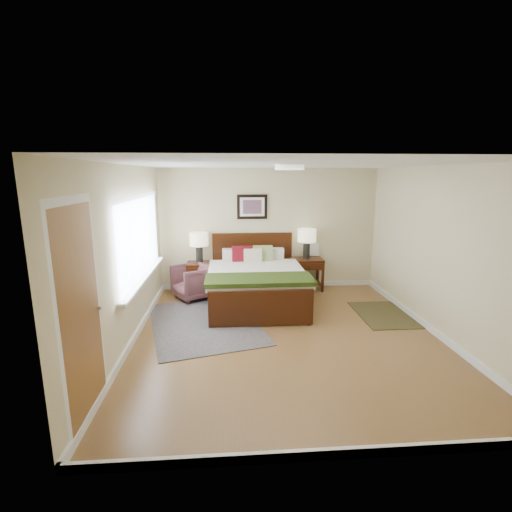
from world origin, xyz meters
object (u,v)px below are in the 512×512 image
object	(u,v)px
nightstand_left	(200,269)
rug_persian	(204,323)
lamp_right	(307,238)
bed	(256,276)
nightstand_right	(306,270)
lamp_left	(199,241)
armchair	(194,282)

from	to	relation	value
nightstand_left	rug_persian	world-z (taller)	nightstand_left
rug_persian	lamp_right	bearing A→B (deg)	25.66
bed	lamp_right	distance (m)	1.50
lamp_right	rug_persian	xyz separation A→B (m)	(-2.02, -1.69, -1.09)
nightstand_right	lamp_right	xyz separation A→B (m)	(-0.00, 0.01, 0.69)
nightstand_left	nightstand_right	world-z (taller)	nightstand_right
bed	lamp_left	world-z (taller)	lamp_left
lamp_left	lamp_right	distance (m)	2.20
bed	armchair	bearing A→B (deg)	159.89
nightstand_right	armchair	xyz separation A→B (m)	(-2.29, -0.38, -0.08)
nightstand_right	rug_persian	distance (m)	2.66
armchair	lamp_left	bearing A→B (deg)	135.90
bed	nightstand_left	bearing A→B (deg)	143.24
rug_persian	armchair	bearing A→B (deg)	87.61
nightstand_left	bed	bearing A→B (deg)	-36.76
lamp_left	rug_persian	xyz separation A→B (m)	(0.18, -1.69, -1.04)
rug_persian	nightstand_right	bearing A→B (deg)	25.41
nightstand_right	lamp_left	distance (m)	2.29
nightstand_left	armchair	distance (m)	0.42
lamp_left	armchair	xyz separation A→B (m)	(-0.10, -0.40, -0.72)
lamp_left	nightstand_left	bearing A→B (deg)	-90.00
bed	armchair	xyz separation A→B (m)	(-1.18, 0.43, -0.21)
nightstand_right	rug_persian	bearing A→B (deg)	-140.27
lamp_left	lamp_right	xyz separation A→B (m)	(2.20, 0.00, 0.05)
nightstand_right	armchair	world-z (taller)	nightstand_right
armchair	nightstand_right	bearing A→B (deg)	68.97
nightstand_left	nightstand_right	bearing A→B (deg)	0.16
bed	armchair	size ratio (longest dim) A/B	3.00
lamp_right	armchair	bearing A→B (deg)	-170.12
bed	nightstand_left	distance (m)	1.36
nightstand_left	lamp_left	xyz separation A→B (m)	(0.00, 0.02, 0.56)
armchair	rug_persian	xyz separation A→B (m)	(0.27, -1.29, -0.32)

